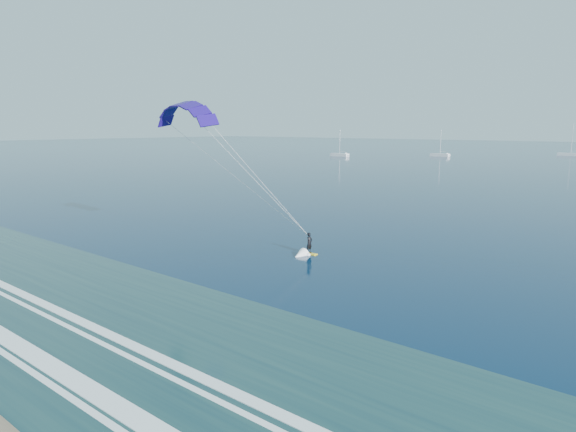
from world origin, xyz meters
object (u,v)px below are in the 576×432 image
at_px(sailboat_1, 440,155).
at_px(sailboat_2, 571,154).
at_px(sailboat_0, 340,155).
at_px(kitesurfer_rig, 243,168).

xyz_separation_m(sailboat_1, sailboat_2, (39.32, 38.68, 0.02)).
xyz_separation_m(sailboat_0, sailboat_1, (31.70, 24.66, -0.00)).
relative_size(sailboat_1, sailboat_2, 0.80).
bearing_deg(sailboat_1, kitesurfer_rig, -72.55).
bearing_deg(sailboat_0, sailboat_2, 41.72).
xyz_separation_m(kitesurfer_rig, sailboat_2, (-12.10, 202.28, -7.31)).
height_order(sailboat_0, sailboat_1, sailboat_0).
bearing_deg(sailboat_1, sailboat_0, -142.13).
xyz_separation_m(sailboat_0, sailboat_2, (71.02, 63.34, 0.02)).
bearing_deg(sailboat_0, kitesurfer_rig, -59.11).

